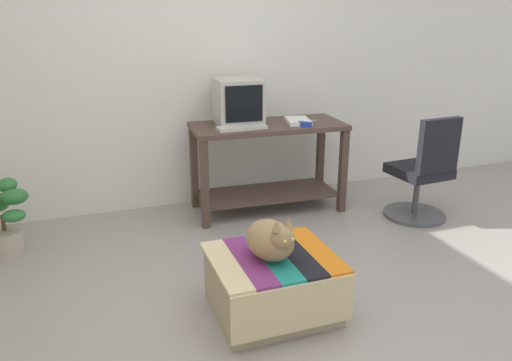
{
  "coord_description": "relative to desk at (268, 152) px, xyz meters",
  "views": [
    {
      "loc": [
        -1.07,
        -2.26,
        1.68
      ],
      "look_at": [
        0.05,
        0.85,
        0.55
      ],
      "focal_mm": 34.97,
      "sensor_mm": 36.0,
      "label": 1
    }
  ],
  "objects": [
    {
      "name": "back_wall",
      "position": [
        -0.43,
        0.45,
        0.78
      ],
      "size": [
        8.0,
        0.1,
        2.6
      ],
      "primitive_type": "cube",
      "color": "silver",
      "rests_on": "ground_plane"
    },
    {
      "name": "book",
      "position": [
        0.25,
        -0.06,
        0.27
      ],
      "size": [
        0.24,
        0.31,
        0.03
      ],
      "primitive_type": "cube",
      "rotation": [
        0.0,
        0.0,
        -0.21
      ],
      "color": "white",
      "rests_on": "desk"
    },
    {
      "name": "potted_plant",
      "position": [
        -2.09,
        -0.17,
        -0.24
      ],
      "size": [
        0.38,
        0.37,
        0.55
      ],
      "color": "#B7A893",
      "rests_on": "ground_plane"
    },
    {
      "name": "pen",
      "position": [
        0.37,
        -0.01,
        0.26
      ],
      "size": [
        0.14,
        0.05,
        0.01
      ],
      "primitive_type": "cylinder",
      "rotation": [
        0.0,
        1.57,
        2.85
      ],
      "color": "#B7B7BC",
      "rests_on": "desk"
    },
    {
      "name": "ottoman_with_blanket",
      "position": [
        -0.55,
        -1.51,
        -0.34
      ],
      "size": [
        0.7,
        0.63,
        0.36
      ],
      "color": "tan",
      "rests_on": "ground_plane"
    },
    {
      "name": "ground_plane",
      "position": [
        -0.43,
        -1.6,
        -0.52
      ],
      "size": [
        14.0,
        14.0,
        0.0
      ],
      "primitive_type": "plane",
      "color": "#9E9389"
    },
    {
      "name": "cat",
      "position": [
        -0.57,
        -1.54,
        -0.04
      ],
      "size": [
        0.35,
        0.39,
        0.28
      ],
      "rotation": [
        0.0,
        0.0,
        0.2
      ],
      "color": "#9E7A4C",
      "rests_on": "ottoman_with_blanket"
    },
    {
      "name": "desk",
      "position": [
        0.0,
        0.0,
        0.0
      ],
      "size": [
        1.32,
        0.63,
        0.77
      ],
      "rotation": [
        0.0,
        0.0,
        -0.05
      ],
      "color": "#4C382D",
      "rests_on": "ground_plane"
    },
    {
      "name": "stapler",
      "position": [
        0.25,
        -0.2,
        0.27
      ],
      "size": [
        0.1,
        0.1,
        0.04
      ],
      "primitive_type": "cube",
      "rotation": [
        0.0,
        0.0,
        0.82
      ],
      "color": "#2342B7",
      "rests_on": "desk"
    },
    {
      "name": "office_chair",
      "position": [
        1.14,
        -0.65,
        -0.13
      ],
      "size": [
        0.52,
        0.52,
        0.89
      ],
      "rotation": [
        0.0,
        0.0,
        3.21
      ],
      "color": "#4C4C51",
      "rests_on": "ground_plane"
    },
    {
      "name": "keyboard",
      "position": [
        -0.27,
        -0.11,
        0.26
      ],
      "size": [
        0.4,
        0.16,
        0.02
      ],
      "primitive_type": "cube",
      "rotation": [
        0.0,
        0.0,
        0.02
      ],
      "color": "beige",
      "rests_on": "desk"
    },
    {
      "name": "tv_monitor",
      "position": [
        -0.23,
        0.1,
        0.44
      ],
      "size": [
        0.39,
        0.39,
        0.38
      ],
      "rotation": [
        0.0,
        0.0,
        -0.05
      ],
      "color": "#BCB7A8",
      "rests_on": "desk"
    }
  ]
}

